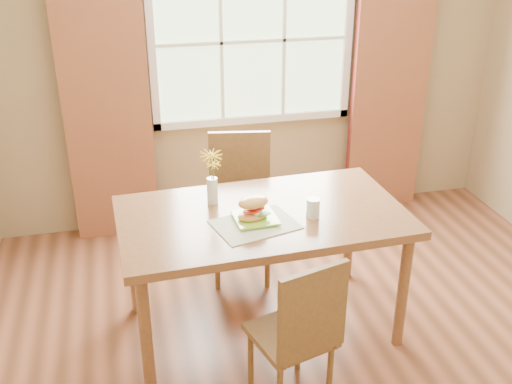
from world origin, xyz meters
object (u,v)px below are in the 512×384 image
object	(u,v)px
chair_far	(240,199)
water_glass	(313,209)
dining_table	(262,226)
flower_vase	(212,173)
croissant_sandwich	(253,208)
chair_near	(299,329)

from	to	relation	value
chair_far	water_glass	xyz separation A→B (m)	(0.25, -0.83, 0.31)
dining_table	water_glass	bearing A→B (deg)	-25.70
flower_vase	croissant_sandwich	bearing A→B (deg)	-57.95
croissant_sandwich	chair_near	bearing A→B (deg)	-95.71
chair_near	chair_far	world-z (taller)	chair_far
chair_far	water_glass	size ratio (longest dim) A/B	8.94
chair_near	croissant_sandwich	size ratio (longest dim) A/B	4.35
chair_near	water_glass	world-z (taller)	water_glass
chair_near	chair_far	xyz separation A→B (m)	(-0.01, 1.41, 0.06)
chair_near	chair_far	distance (m)	1.41
water_glass	chair_far	bearing A→B (deg)	107.16
dining_table	chair_far	bearing A→B (deg)	86.45
croissant_sandwich	flower_vase	xyz separation A→B (m)	(-0.18, 0.29, 0.11)
croissant_sandwich	flower_vase	bearing A→B (deg)	107.02
chair_near	flower_vase	bearing A→B (deg)	91.85
water_glass	flower_vase	distance (m)	0.63
water_glass	flower_vase	xyz separation A→B (m)	(-0.53, 0.32, 0.14)
chair_near	flower_vase	xyz separation A→B (m)	(-0.28, 0.90, 0.51)
chair_far	croissant_sandwich	world-z (taller)	chair_far
chair_near	flower_vase	world-z (taller)	flower_vase
chair_far	water_glass	bearing A→B (deg)	-62.83
chair_far	croissant_sandwich	distance (m)	0.87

